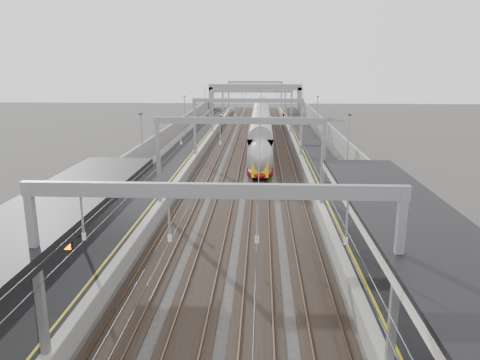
# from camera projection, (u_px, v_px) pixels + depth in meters

# --- Properties ---
(platform_left) EXTENTS (4.00, 120.00, 1.00)m
(platform_left) POSITION_uv_depth(u_px,v_px,m) (185.00, 153.00, 59.28)
(platform_left) COLOR black
(platform_left) RESTS_ON ground
(platform_right) EXTENTS (4.00, 120.00, 1.00)m
(platform_right) POSITION_uv_depth(u_px,v_px,m) (312.00, 154.00, 58.56)
(platform_right) COLOR black
(platform_right) RESTS_ON ground
(tracks) EXTENTS (11.40, 140.00, 0.20)m
(tracks) POSITION_uv_depth(u_px,v_px,m) (248.00, 157.00, 59.03)
(tracks) COLOR black
(tracks) RESTS_ON ground
(overhead_line) EXTENTS (13.00, 140.00, 6.60)m
(overhead_line) POSITION_uv_depth(u_px,v_px,m) (250.00, 104.00, 63.98)
(overhead_line) COLOR gray
(overhead_line) RESTS_ON platform_left
(canopy_left) EXTENTS (4.40, 30.00, 4.24)m
(canopy_left) POSITION_uv_depth(u_px,v_px,m) (2.00, 240.00, 17.44)
(canopy_left) COLOR black
(canopy_left) RESTS_ON platform_left
(canopy_right) EXTENTS (4.40, 30.00, 4.24)m
(canopy_right) POSITION_uv_depth(u_px,v_px,m) (439.00, 247.00, 16.72)
(canopy_right) COLOR black
(canopy_right) RESTS_ON platform_right
(overbridge) EXTENTS (22.00, 2.20, 6.90)m
(overbridge) POSITION_uv_depth(u_px,v_px,m) (255.00, 91.00, 111.09)
(overbridge) COLOR gray
(overbridge) RESTS_ON ground
(wall_left) EXTENTS (0.30, 120.00, 3.20)m
(wall_left) POSITION_uv_depth(u_px,v_px,m) (160.00, 144.00, 59.16)
(wall_left) COLOR gray
(wall_left) RESTS_ON ground
(wall_right) EXTENTS (0.30, 120.00, 3.20)m
(wall_right) POSITION_uv_depth(u_px,v_px,m) (338.00, 146.00, 58.15)
(wall_right) COLOR gray
(wall_right) RESTS_ON ground
(train) EXTENTS (2.69, 48.98, 4.25)m
(train) POSITION_uv_depth(u_px,v_px,m) (261.00, 131.00, 67.97)
(train) COLOR maroon
(train) RESTS_ON ground
(bench) EXTENTS (1.32, 2.03, 1.03)m
(bench) POSITION_uv_depth(u_px,v_px,m) (445.00, 356.00, 16.17)
(bench) COLOR black
(bench) RESTS_ON platform_right
(signal_green) EXTENTS (0.32, 0.32, 3.48)m
(signal_green) POSITION_uv_depth(u_px,v_px,m) (221.00, 120.00, 78.59)
(signal_green) COLOR black
(signal_green) RESTS_ON ground
(signal_red_near) EXTENTS (0.32, 0.32, 3.48)m
(signal_red_near) POSITION_uv_depth(u_px,v_px,m) (271.00, 122.00, 75.65)
(signal_red_near) COLOR black
(signal_red_near) RESTS_ON ground
(signal_red_far) EXTENTS (0.32, 0.32, 3.48)m
(signal_red_far) POSITION_uv_depth(u_px,v_px,m) (283.00, 118.00, 81.24)
(signal_red_far) COLOR black
(signal_red_far) RESTS_ON ground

